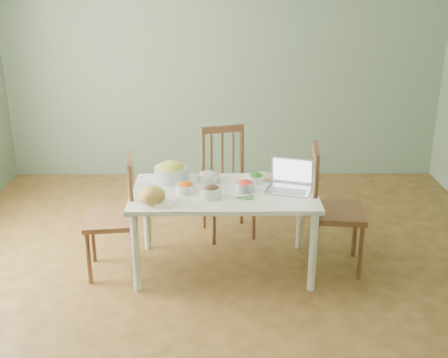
{
  "coord_description": "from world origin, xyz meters",
  "views": [
    {
      "loc": [
        -0.05,
        -3.98,
        2.32
      ],
      "look_at": [
        -0.02,
        0.19,
        0.78
      ],
      "focal_mm": 45.56,
      "sensor_mm": 36.0,
      "label": 1
    }
  ],
  "objects_px": {
    "chair_left": "(110,217)",
    "bread_boule": "(152,195)",
    "chair_right": "(337,209)",
    "bowl_squash": "(171,172)",
    "laptop": "(289,177)",
    "chair_far": "(228,184)",
    "dining_table": "(224,230)"
  },
  "relations": [
    {
      "from": "chair_far",
      "to": "chair_right",
      "type": "xyz_separation_m",
      "value": [
        0.87,
        -0.63,
        0.02
      ]
    },
    {
      "from": "dining_table",
      "to": "bread_boule",
      "type": "bearing_deg",
      "value": -154.76
    },
    {
      "from": "bowl_squash",
      "to": "laptop",
      "type": "relative_size",
      "value": 0.83
    },
    {
      "from": "chair_far",
      "to": "chair_right",
      "type": "height_order",
      "value": "chair_right"
    },
    {
      "from": "chair_right",
      "to": "bread_boule",
      "type": "relative_size",
      "value": 5.1
    },
    {
      "from": "dining_table",
      "to": "laptop",
      "type": "bearing_deg",
      "value": -0.82
    },
    {
      "from": "bread_boule",
      "to": "bowl_squash",
      "type": "relative_size",
      "value": 0.71
    },
    {
      "from": "dining_table",
      "to": "laptop",
      "type": "height_order",
      "value": "laptop"
    },
    {
      "from": "chair_far",
      "to": "bread_boule",
      "type": "height_order",
      "value": "chair_far"
    },
    {
      "from": "dining_table",
      "to": "chair_right",
      "type": "relative_size",
      "value": 1.42
    },
    {
      "from": "chair_far",
      "to": "chair_left",
      "type": "distance_m",
      "value": 1.18
    },
    {
      "from": "bowl_squash",
      "to": "laptop",
      "type": "xyz_separation_m",
      "value": [
        0.94,
        -0.24,
        0.04
      ]
    },
    {
      "from": "chair_right",
      "to": "bread_boule",
      "type": "xyz_separation_m",
      "value": [
        -1.45,
        -0.27,
        0.24
      ]
    },
    {
      "from": "chair_right",
      "to": "laptop",
      "type": "distance_m",
      "value": 0.5
    },
    {
      "from": "chair_left",
      "to": "bread_boule",
      "type": "relative_size",
      "value": 4.78
    },
    {
      "from": "chair_left",
      "to": "bread_boule",
      "type": "xyz_separation_m",
      "value": [
        0.37,
        -0.21,
        0.27
      ]
    },
    {
      "from": "bread_boule",
      "to": "bowl_squash",
      "type": "xyz_separation_m",
      "value": [
        0.11,
        0.48,
        0.02
      ]
    },
    {
      "from": "bowl_squash",
      "to": "chair_left",
      "type": "bearing_deg",
      "value": -150.1
    },
    {
      "from": "dining_table",
      "to": "chair_far",
      "type": "bearing_deg",
      "value": 86.15
    },
    {
      "from": "dining_table",
      "to": "chair_far",
      "type": "xyz_separation_m",
      "value": [
        0.04,
        0.65,
        0.15
      ]
    },
    {
      "from": "chair_left",
      "to": "laptop",
      "type": "height_order",
      "value": "chair_left"
    },
    {
      "from": "chair_far",
      "to": "chair_left",
      "type": "relative_size",
      "value": 1.03
    },
    {
      "from": "bread_boule",
      "to": "dining_table",
      "type": "bearing_deg",
      "value": 25.24
    },
    {
      "from": "chair_far",
      "to": "chair_left",
      "type": "height_order",
      "value": "chair_far"
    },
    {
      "from": "chair_far",
      "to": "bread_boule",
      "type": "distance_m",
      "value": 1.11
    },
    {
      "from": "bread_boule",
      "to": "chair_right",
      "type": "bearing_deg",
      "value": 10.69
    },
    {
      "from": "bowl_squash",
      "to": "laptop",
      "type": "bearing_deg",
      "value": -14.2
    },
    {
      "from": "chair_right",
      "to": "bowl_squash",
      "type": "height_order",
      "value": "chair_right"
    },
    {
      "from": "chair_left",
      "to": "bowl_squash",
      "type": "bearing_deg",
      "value": 113.05
    },
    {
      "from": "dining_table",
      "to": "chair_right",
      "type": "xyz_separation_m",
      "value": [
        0.91,
        0.02,
        0.17
      ]
    },
    {
      "from": "dining_table",
      "to": "chair_left",
      "type": "bearing_deg",
      "value": -177.35
    },
    {
      "from": "chair_far",
      "to": "bowl_squash",
      "type": "xyz_separation_m",
      "value": [
        -0.48,
        -0.42,
        0.27
      ]
    }
  ]
}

